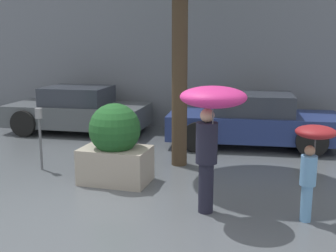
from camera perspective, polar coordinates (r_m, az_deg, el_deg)
The scene contains 8 objects.
ground_plane at distance 6.67m, azimuth -10.95°, elevation -11.15°, with size 40.00×40.00×0.00m, color #51565B.
building_facade at distance 12.31m, azimuth 2.58°, elevation 13.60°, with size 18.00×0.30×6.00m.
planter_box at distance 7.65m, azimuth -7.17°, elevation -2.57°, with size 1.23×0.93×1.46m.
person_adult at distance 6.02m, azimuth 5.88°, elevation 1.51°, with size 0.95×0.95×1.92m.
person_child at distance 6.23m, azimuth 19.00°, elevation -3.30°, with size 0.56×0.56×1.39m.
parked_car_near at distance 10.54m, azimuth 11.42°, elevation 0.65°, with size 4.27×2.28×1.28m.
parked_car_far at distance 12.14m, azimuth -12.06°, elevation 2.03°, with size 3.97×2.12×1.28m.
parking_meter at distance 8.66m, azimuth -17.02°, elevation 0.03°, with size 0.14×0.14×1.25m.
Camera 1 is at (2.85, -5.47, 2.54)m, focal length 45.00 mm.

